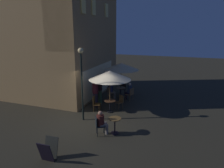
{
  "coord_description": "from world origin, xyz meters",
  "views": [
    {
      "loc": [
        -9.17,
        -4.65,
        4.8
      ],
      "look_at": [
        0.45,
        -1.25,
        2.08
      ],
      "focal_mm": 32.86,
      "sensor_mm": 36.0,
      "label": 1
    }
  ],
  "objects_px": {
    "patron_standing_3": "(100,91)",
    "patron_seated_2": "(102,121)",
    "menu_sandwich_board": "(48,150)",
    "cafe_chair_4": "(95,102)",
    "cafe_chair_0": "(123,88)",
    "cafe_chair_2": "(131,93)",
    "cafe_table_2": "(115,123)",
    "cafe_table_1": "(110,104)",
    "cafe_chair_3": "(120,101)",
    "cafe_table_0": "(121,91)",
    "cafe_chair_1": "(109,92)",
    "patio_umbrella_1": "(110,75)",
    "street_lamp_near_corner": "(82,73)",
    "patio_umbrella_0": "(121,67)",
    "cafe_chair_5": "(99,124)",
    "patron_seated_0": "(111,89)",
    "patron_standing_4": "(95,94)",
    "patron_seated_1": "(129,90)"
  },
  "relations": [
    {
      "from": "cafe_chair_0",
      "to": "cafe_chair_4",
      "type": "xyz_separation_m",
      "value": [
        -3.71,
        0.62,
        0.02
      ]
    },
    {
      "from": "menu_sandwich_board",
      "to": "cafe_chair_1",
      "type": "distance_m",
      "value": 7.38
    },
    {
      "from": "patron_standing_3",
      "to": "patron_seated_2",
      "type": "bearing_deg",
      "value": 176.11
    },
    {
      "from": "cafe_chair_0",
      "to": "cafe_chair_3",
      "type": "bearing_deg",
      "value": 6.79
    },
    {
      "from": "patio_umbrella_1",
      "to": "patron_seated_1",
      "type": "bearing_deg",
      "value": -11.95
    },
    {
      "from": "street_lamp_near_corner",
      "to": "patron_seated_0",
      "type": "distance_m",
      "value": 4.25
    },
    {
      "from": "cafe_table_2",
      "to": "cafe_chair_1",
      "type": "xyz_separation_m",
      "value": [
        4.57,
        1.96,
        0.03
      ]
    },
    {
      "from": "street_lamp_near_corner",
      "to": "patron_seated_2",
      "type": "height_order",
      "value": "street_lamp_near_corner"
    },
    {
      "from": "patio_umbrella_0",
      "to": "cafe_chair_2",
      "type": "relative_size",
      "value": 2.81
    },
    {
      "from": "cafe_chair_3",
      "to": "cafe_chair_4",
      "type": "bearing_deg",
      "value": -24.78
    },
    {
      "from": "cafe_chair_0",
      "to": "patron_seated_2",
      "type": "distance_m",
      "value": 6.33
    },
    {
      "from": "cafe_chair_3",
      "to": "patron_seated_1",
      "type": "bearing_deg",
      "value": -148.65
    },
    {
      "from": "patio_umbrella_0",
      "to": "cafe_chair_5",
      "type": "distance_m",
      "value": 5.8
    },
    {
      "from": "cafe_chair_5",
      "to": "cafe_chair_3",
      "type": "bearing_deg",
      "value": 59.14
    },
    {
      "from": "cafe_chair_5",
      "to": "patron_standing_3",
      "type": "relative_size",
      "value": 0.51
    },
    {
      "from": "street_lamp_near_corner",
      "to": "cafe_table_2",
      "type": "relative_size",
      "value": 5.05
    },
    {
      "from": "menu_sandwich_board",
      "to": "patron_seated_1",
      "type": "height_order",
      "value": "patron_seated_1"
    },
    {
      "from": "street_lamp_near_corner",
      "to": "patron_seated_1",
      "type": "relative_size",
      "value": 3.09
    },
    {
      "from": "menu_sandwich_board",
      "to": "cafe_table_2",
      "type": "bearing_deg",
      "value": -32.65
    },
    {
      "from": "street_lamp_near_corner",
      "to": "cafe_chair_2",
      "type": "xyz_separation_m",
      "value": [
        3.9,
        -1.66,
        -2.07
      ]
    },
    {
      "from": "patron_seated_2",
      "to": "patron_standing_4",
      "type": "xyz_separation_m",
      "value": [
        3.22,
        1.73,
        0.2
      ]
    },
    {
      "from": "patio_umbrella_1",
      "to": "cafe_chair_1",
      "type": "distance_m",
      "value": 2.9
    },
    {
      "from": "cafe_chair_0",
      "to": "patron_seated_1",
      "type": "distance_m",
      "value": 1.37
    },
    {
      "from": "cafe_table_1",
      "to": "cafe_chair_3",
      "type": "height_order",
      "value": "cafe_chair_3"
    },
    {
      "from": "cafe_chair_2",
      "to": "patio_umbrella_0",
      "type": "bearing_deg",
      "value": 0.0
    },
    {
      "from": "patron_seated_0",
      "to": "patron_standing_3",
      "type": "height_order",
      "value": "patron_standing_3"
    },
    {
      "from": "cafe_chair_3",
      "to": "patron_seated_0",
      "type": "xyz_separation_m",
      "value": [
        1.61,
        1.17,
        0.16
      ]
    },
    {
      "from": "patron_seated_2",
      "to": "patron_seated_0",
      "type": "bearing_deg",
      "value": 73.64
    },
    {
      "from": "patio_umbrella_1",
      "to": "street_lamp_near_corner",
      "type": "bearing_deg",
      "value": 146.57
    },
    {
      "from": "cafe_table_1",
      "to": "patron_seated_2",
      "type": "distance_m",
      "value": 2.78
    },
    {
      "from": "patron_standing_3",
      "to": "street_lamp_near_corner",
      "type": "bearing_deg",
      "value": 154.76
    },
    {
      "from": "street_lamp_near_corner",
      "to": "cafe_chair_3",
      "type": "height_order",
      "value": "street_lamp_near_corner"
    },
    {
      "from": "patio_umbrella_1",
      "to": "patron_seated_0",
      "type": "height_order",
      "value": "patio_umbrella_1"
    },
    {
      "from": "menu_sandwich_board",
      "to": "patio_umbrella_0",
      "type": "bearing_deg",
      "value": -4.66
    },
    {
      "from": "cafe_table_2",
      "to": "patron_seated_2",
      "type": "height_order",
      "value": "patron_seated_2"
    },
    {
      "from": "menu_sandwich_board",
      "to": "cafe_chair_4",
      "type": "distance_m",
      "value": 5.05
    },
    {
      "from": "patio_umbrella_0",
      "to": "cafe_chair_4",
      "type": "height_order",
      "value": "patio_umbrella_0"
    },
    {
      "from": "cafe_chair_4",
      "to": "patron_standing_4",
      "type": "bearing_deg",
      "value": 103.76
    },
    {
      "from": "cafe_table_1",
      "to": "cafe_chair_2",
      "type": "relative_size",
      "value": 0.8
    },
    {
      "from": "menu_sandwich_board",
      "to": "patron_seated_2",
      "type": "xyz_separation_m",
      "value": [
        2.47,
        -1.14,
        0.25
      ]
    },
    {
      "from": "cafe_table_0",
      "to": "cafe_chair_1",
      "type": "xyz_separation_m",
      "value": [
        -0.53,
        0.69,
        -0.01
      ]
    },
    {
      "from": "cafe_table_2",
      "to": "menu_sandwich_board",
      "type": "bearing_deg",
      "value": 149.03
    },
    {
      "from": "cafe_chair_0",
      "to": "cafe_chair_2",
      "type": "height_order",
      "value": "cafe_chair_2"
    },
    {
      "from": "menu_sandwich_board",
      "to": "patio_umbrella_1",
      "type": "relative_size",
      "value": 0.33
    },
    {
      "from": "menu_sandwich_board",
      "to": "cafe_chair_0",
      "type": "xyz_separation_m",
      "value": [
        8.75,
        -0.31,
        0.11
      ]
    },
    {
      "from": "street_lamp_near_corner",
      "to": "cafe_chair_2",
      "type": "relative_size",
      "value": 4.33
    },
    {
      "from": "cafe_chair_4",
      "to": "patio_umbrella_1",
      "type": "bearing_deg",
      "value": -0.0
    },
    {
      "from": "cafe_table_2",
      "to": "patron_seated_1",
      "type": "relative_size",
      "value": 0.61
    },
    {
      "from": "street_lamp_near_corner",
      "to": "patron_standing_3",
      "type": "bearing_deg",
      "value": 2.66
    },
    {
      "from": "cafe_table_1",
      "to": "patio_umbrella_1",
      "type": "distance_m",
      "value": 1.75
    }
  ]
}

